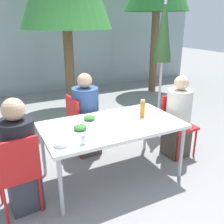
% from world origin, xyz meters
% --- Properties ---
extents(ground_plane, '(24.00, 24.00, 0.00)m').
position_xyz_m(ground_plane, '(0.00, 0.00, 0.00)').
color(ground_plane, gray).
extents(building_facade, '(10.00, 0.20, 3.00)m').
position_xyz_m(building_facade, '(0.00, 4.54, 1.50)').
color(building_facade, '#89999E').
rests_on(building_facade, ground).
extents(dining_table, '(1.66, 0.93, 0.73)m').
position_xyz_m(dining_table, '(0.00, 0.00, 0.68)').
color(dining_table, white).
rests_on(dining_table, ground).
extents(chair_left, '(0.43, 0.43, 0.88)m').
position_xyz_m(chair_left, '(-1.12, -0.17, 0.52)').
color(chair_left, red).
rests_on(chair_left, ground).
extents(person_left, '(0.35, 0.35, 1.22)m').
position_xyz_m(person_left, '(-1.08, -0.09, 0.58)').
color(person_left, '#383842').
rests_on(person_left, ground).
extents(chair_right, '(0.42, 0.42, 0.88)m').
position_xyz_m(chair_right, '(1.13, 0.14, 0.52)').
color(chair_right, red).
rests_on(chair_right, ground).
extents(person_right, '(0.35, 0.35, 1.20)m').
position_xyz_m(person_right, '(1.08, 0.06, 0.56)').
color(person_right, '#473D33').
rests_on(person_right, ground).
extents(chair_far, '(0.43, 0.43, 0.88)m').
position_xyz_m(chair_far, '(-0.15, 0.76, 0.52)').
color(chair_far, red).
rests_on(chair_far, ground).
extents(person_far, '(0.37, 0.37, 1.21)m').
position_xyz_m(person_far, '(-0.06, 0.71, 0.57)').
color(person_far, '#473D33').
rests_on(person_far, ground).
extents(closed_umbrella, '(0.36, 0.36, 2.28)m').
position_xyz_m(closed_umbrella, '(1.44, 0.97, 1.63)').
color(closed_umbrella, '#333333').
rests_on(closed_umbrella, ground).
extents(plate_0, '(0.26, 0.26, 0.07)m').
position_xyz_m(plate_0, '(-0.21, 0.20, 0.75)').
color(plate_0, white).
rests_on(plate_0, dining_table).
extents(plate_1, '(0.27, 0.27, 0.07)m').
position_xyz_m(plate_1, '(-0.41, -0.02, 0.75)').
color(plate_1, white).
rests_on(plate_1, dining_table).
extents(bottle, '(0.07, 0.07, 0.23)m').
position_xyz_m(bottle, '(0.45, 0.02, 0.84)').
color(bottle, '#B7751E').
rests_on(bottle, dining_table).
extents(drinking_cup, '(0.06, 0.06, 0.10)m').
position_xyz_m(drinking_cup, '(-0.49, -0.33, 0.78)').
color(drinking_cup, white).
rests_on(drinking_cup, dining_table).
extents(salad_bowl, '(0.16, 0.16, 0.05)m').
position_xyz_m(salad_bowl, '(-0.69, -0.27, 0.75)').
color(salad_bowl, white).
rests_on(salad_bowl, dining_table).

